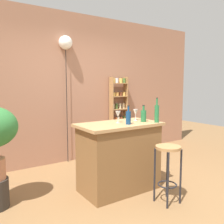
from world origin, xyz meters
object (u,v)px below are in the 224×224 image
spice_shelf (119,115)px  bottle_sauce_amber (128,117)px  bottle_olive_oil (157,113)px  wine_glass_center (136,112)px  pendant_globe_light (66,44)px  wine_glass_left (118,114)px  bottle_spirits_clear (143,115)px  bar_stool (168,162)px

spice_shelf → bottle_sauce_amber: 1.95m
bottle_olive_oil → bottle_sauce_amber: 0.44m
wine_glass_center → spice_shelf: bearing=63.5°
bottle_olive_oil → pendant_globe_light: bearing=107.9°
bottle_sauce_amber → wine_glass_center: bearing=35.9°
wine_glass_center → pendant_globe_light: 1.91m
wine_glass_left → pendant_globe_light: size_ratio=0.07×
bottle_spirits_clear → bottle_sauce_amber: (-0.31, -0.06, 0.01)m
bottle_sauce_amber → wine_glass_center: bottle_sauce_amber is taller
spice_shelf → wine_glass_center: (-0.71, -1.43, 0.25)m
bar_stool → wine_glass_left: bearing=112.3°
bar_stool → bottle_olive_oil: bearing=64.7°
spice_shelf → wine_glass_center: 1.62m
bottle_sauce_amber → wine_glass_left: size_ratio=1.54×
wine_glass_left → bottle_spirits_clear: bearing=-18.4°
bottle_spirits_clear → wine_glass_left: (-0.35, 0.12, 0.03)m
pendant_globe_light → bottle_spirits_clear: bearing=-74.4°
wine_glass_left → wine_glass_center: same height
bottle_spirits_clear → bottle_olive_oil: (0.12, -0.15, 0.04)m
wine_glass_center → pendant_globe_light: size_ratio=0.07×
pendant_globe_light → bottle_olive_oil: bearing=-72.1°
wine_glass_left → bar_stool: bearing=-67.7°
bottle_olive_oil → spice_shelf: bearing=71.4°
spice_shelf → bottle_spirits_clear: (-0.70, -1.60, 0.22)m
bar_stool → spice_shelf: size_ratio=0.44×
spice_shelf → bar_stool: bearing=-109.9°
spice_shelf → bottle_sauce_amber: spice_shelf is taller
wine_glass_center → wine_glass_left: bearing=-172.6°
spice_shelf → pendant_globe_light: pendant_globe_light is taller
bar_stool → wine_glass_center: size_ratio=4.41×
spice_shelf → pendant_globe_light: bearing=178.4°
pendant_globe_light → spice_shelf: bearing=-1.6°
pendant_globe_light → bar_stool: bearing=-80.2°
bottle_sauce_amber → wine_glass_left: 0.18m
wine_glass_left → wine_glass_center: bearing=7.4°
bottle_sauce_amber → pendant_globe_light: (-0.14, 1.69, 1.16)m
bottle_spirits_clear → wine_glass_center: bottle_spirits_clear is taller
bottle_sauce_amber → wine_glass_left: (-0.04, 0.17, 0.02)m
bottle_spirits_clear → wine_glass_center: bearing=94.1°
bottle_olive_oil → wine_glass_left: 0.54m
bottle_spirits_clear → bar_stool: bearing=-97.9°
bottle_sauce_amber → bottle_spirits_clear: bearing=10.1°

